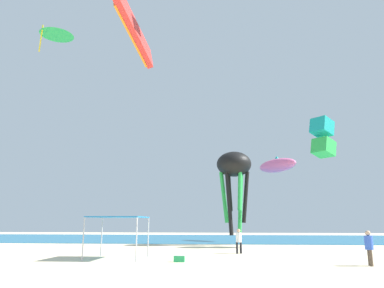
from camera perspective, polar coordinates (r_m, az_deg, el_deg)
name	(u,v)px	position (r m, az deg, el deg)	size (l,w,h in m)	color
ground	(161,269)	(17.18, -4.94, -19.17)	(110.00, 110.00, 0.10)	beige
ocean_strip	(204,238)	(47.01, 1.84, -14.72)	(110.00, 24.63, 0.03)	#1E6B93
canopy_tent	(119,219)	(21.51, -11.57, -11.53)	(2.97, 2.95, 2.34)	#B2B2B7
person_near_tent	(369,245)	(19.71, 26.25, -14.17)	(0.39, 0.43, 1.63)	brown
person_leftmost	(239,239)	(24.81, 7.42, -14.71)	(0.39, 0.38, 1.59)	black
cooler_box	(179,258)	(19.61, -2.02, -17.69)	(0.57, 0.37, 0.35)	#1E8C4C
kite_box_teal	(323,137)	(33.25, 20.01, 1.01)	(2.31, 2.30, 3.47)	teal
kite_parafoil_red	(132,26)	(25.09, -9.45, 17.98)	(1.88, 6.49, 3.96)	red
kite_inflatable_pink	(277,165)	(41.67, 13.35, -3.30)	(4.64, 5.03, 1.95)	pink
kite_delta_green	(57,32)	(35.47, -20.63, 16.23)	(4.11, 4.11, 2.32)	green
kite_octopus_black	(234,168)	(34.00, 6.68, -3.88)	(4.37, 4.37, 7.66)	black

